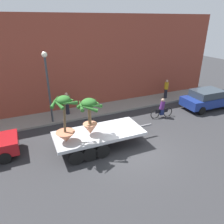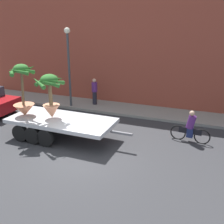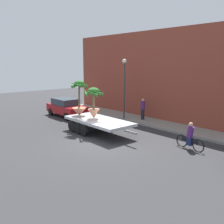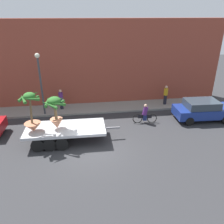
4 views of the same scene
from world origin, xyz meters
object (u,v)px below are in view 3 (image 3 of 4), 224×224
Objects in this scene: trailing_car at (66,107)px; street_lamp at (124,81)px; potted_palm_rear at (79,101)px; pedestrian_near_gate at (143,109)px; flatbed_trailer at (96,122)px; potted_palm_middle at (93,101)px; cyclist at (190,137)px.

street_lamp is at bearing 31.92° from trailing_car.
potted_palm_rear is at bearing -89.53° from street_lamp.
flatbed_trailer is at bearing -85.88° from pedestrian_near_gate.
pedestrian_near_gate is 2.68m from street_lamp.
potted_palm_middle is 1.22× the size of pedestrian_near_gate.
street_lamp is at bearing 111.61° from flatbed_trailer.
pedestrian_near_gate reaches higher than flatbed_trailer.
trailing_car is at bearing -178.13° from cyclist.
cyclist is 1.07× the size of pedestrian_near_gate.
pedestrian_near_gate is (1.26, 5.27, -1.02)m from potted_palm_rear.
cyclist is at bearing 1.87° from trailing_car.
pedestrian_near_gate is at bearing 91.29° from potted_palm_middle.
cyclist is at bearing -26.90° from pedestrian_near_gate.
flatbed_trailer is 5.14m from street_lamp.
potted_palm_rear reaches higher than trailing_car.
street_lamp is at bearing -146.67° from pedestrian_near_gate.
trailing_car reaches higher than cyclist.
cyclist is at bearing 14.99° from potted_palm_rear.
trailing_car is 0.87× the size of street_lamp.
pedestrian_near_gate is at bearing 33.33° from street_lamp.
potted_palm_middle is at bearing -88.71° from pedestrian_near_gate.
flatbed_trailer is 1.45m from potted_palm_middle.
street_lamp reaches higher than potted_palm_middle.
pedestrian_near_gate is (-0.11, 5.06, -1.13)m from potted_palm_middle.
street_lamp is (-1.30, -0.85, 2.19)m from pedestrian_near_gate.
street_lamp reaches higher than cyclist.
cyclist is 12.12m from trailing_car.
cyclist is (7.63, 2.04, -1.39)m from potted_palm_rear.
flatbed_trailer is 1.44× the size of trailing_car.
cyclist is 8.42m from street_lamp.
flatbed_trailer is at bearing 5.24° from potted_palm_middle.
potted_palm_rear is 0.52× the size of street_lamp.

